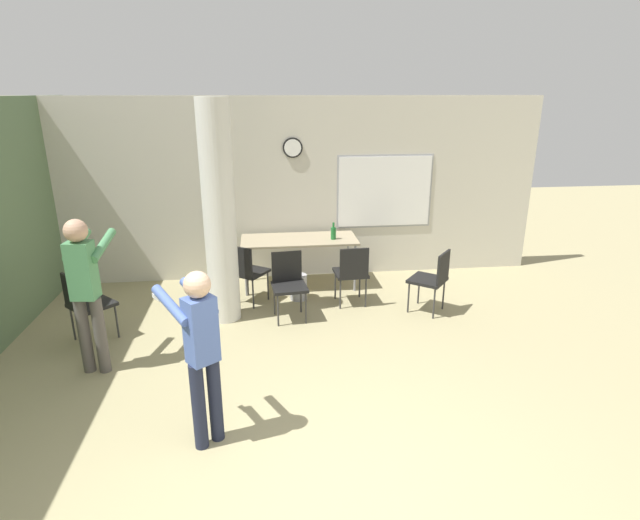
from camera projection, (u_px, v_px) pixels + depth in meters
wall_back at (289, 190)px, 7.76m from camera, size 8.00×0.15×2.80m
support_pillar at (219, 215)px, 6.18m from camera, size 0.40×0.40×2.80m
folding_table at (299, 242)px, 7.50m from camera, size 1.73×0.74×0.75m
bottle_on_table at (333, 233)px, 7.43m from camera, size 0.08×0.08×0.25m
waste_bin at (298, 287)px, 7.17m from camera, size 0.25×0.25×0.37m
chair_table_left at (246, 269)px, 6.92m from camera, size 0.61×0.61×0.87m
chair_by_left_wall at (85, 302)px, 5.85m from camera, size 0.62×0.62×0.87m
chair_table_right at (352, 271)px, 6.87m from camera, size 0.46×0.46×0.87m
chair_mid_room at (433, 277)px, 6.64m from camera, size 0.62×0.62×0.87m
chair_table_front at (288, 281)px, 6.50m from camera, size 0.48×0.48×0.87m
person_playing_front at (201, 346)px, 4.00m from camera, size 0.57×0.62×1.56m
person_watching_back at (86, 284)px, 5.08m from camera, size 0.43×0.64×1.68m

